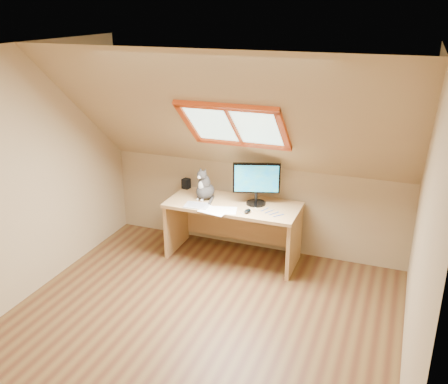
% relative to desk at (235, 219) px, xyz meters
% --- Properties ---
extents(ground, '(3.50, 3.50, 0.00)m').
position_rel_desk_xyz_m(ground, '(0.13, -1.44, -0.45)').
color(ground, brown).
rests_on(ground, ground).
extents(room_shell, '(3.52, 3.52, 2.41)m').
position_rel_desk_xyz_m(room_shell, '(0.13, -1.54, 0.98)').
color(room_shell, tan).
rests_on(room_shell, ground).
extents(desk, '(1.46, 0.64, 0.67)m').
position_rel_desk_xyz_m(desk, '(0.00, 0.00, 0.00)').
color(desk, tan).
rests_on(desk, ground).
extents(monitor, '(0.49, 0.21, 0.47)m').
position_rel_desk_xyz_m(monitor, '(0.24, 0.00, 0.48)').
color(monitor, black).
rests_on(monitor, desk).
extents(cat, '(0.26, 0.29, 0.37)m').
position_rel_desk_xyz_m(cat, '(-0.35, -0.04, 0.34)').
color(cat, '#3E3A37').
rests_on(cat, desk).
extents(desk_speaker, '(0.10, 0.10, 0.12)m').
position_rel_desk_xyz_m(desk_speaker, '(-0.68, 0.19, 0.27)').
color(desk_speaker, black).
rests_on(desk_speaker, desk).
extents(graphics_tablet, '(0.28, 0.21, 0.01)m').
position_rel_desk_xyz_m(graphics_tablet, '(-0.34, -0.27, 0.22)').
color(graphics_tablet, '#B2B2B7').
rests_on(graphics_tablet, desk).
extents(mouse, '(0.07, 0.11, 0.03)m').
position_rel_desk_xyz_m(mouse, '(0.23, -0.25, 0.23)').
color(mouse, black).
rests_on(mouse, desk).
extents(papers, '(0.33, 0.27, 0.00)m').
position_rel_desk_xyz_m(papers, '(-0.10, -0.32, 0.21)').
color(papers, white).
rests_on(papers, desk).
extents(cables, '(0.51, 0.26, 0.01)m').
position_rel_desk_xyz_m(cables, '(0.37, -0.18, 0.22)').
color(cables, silver).
rests_on(cables, desk).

